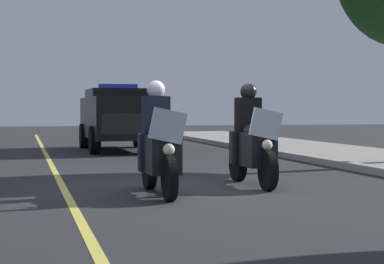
{
  "coord_description": "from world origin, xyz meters",
  "views": [
    {
      "loc": [
        10.48,
        -2.75,
        1.29
      ],
      "look_at": [
        -0.49,
        0.0,
        0.9
      ],
      "focal_mm": 63.29,
      "sensor_mm": 36.0,
      "label": 1
    }
  ],
  "objects": [
    {
      "name": "ground_plane",
      "position": [
        0.0,
        0.0,
        0.0
      ],
      "size": [
        80.0,
        80.0,
        0.0
      ],
      "primitive_type": "plane",
      "color": "#28282B"
    },
    {
      "name": "lane_stripe_center",
      "position": [
        0.0,
        -2.12,
        0.0
      ],
      "size": [
        48.0,
        0.12,
        0.01
      ],
      "primitive_type": "cube",
      "color": "#E0D14C",
      "rests_on": "ground"
    },
    {
      "name": "police_motorcycle_lead_left",
      "position": [
        0.53,
        -0.78,
        0.7
      ],
      "size": [
        2.14,
        0.56,
        1.72
      ],
      "color": "black",
      "rests_on": "ground"
    },
    {
      "name": "police_motorcycle_lead_right",
      "position": [
        -0.25,
        0.97,
        0.7
      ],
      "size": [
        2.14,
        0.56,
        1.72
      ],
      "color": "black",
      "rests_on": "ground"
    },
    {
      "name": "police_suv",
      "position": [
        -10.29,
        0.12,
        1.07
      ],
      "size": [
        4.92,
        2.1,
        2.05
      ],
      "color": "black",
      "rests_on": "ground"
    }
  ]
}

